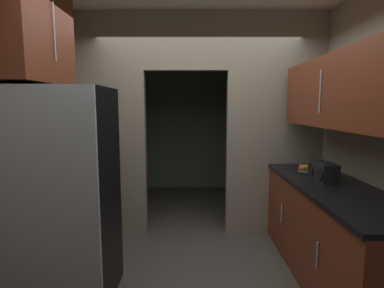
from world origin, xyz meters
name	(u,v)px	position (x,y,z in m)	size (l,w,h in m)	color
kitchen_partition	(203,117)	(0.05, 1.32, 1.52)	(3.17, 0.12, 2.82)	gray
adjoining_room_shell	(196,120)	(0.00, 2.90, 1.41)	(3.17, 2.30, 2.82)	slate
refrigerator	(62,196)	(-1.19, -0.06, 0.91)	(0.84, 0.71, 1.81)	black
lower_cabinet_run	(332,233)	(1.24, 0.18, 0.47)	(0.69, 2.15, 0.93)	maroon
upper_cabinet_counterside	(340,92)	(1.24, 0.18, 1.79)	(0.36, 1.93, 0.64)	maroon
upper_cabinet_fridgeside	(32,25)	(-1.40, 0.04, 2.32)	(0.36, 0.92, 0.95)	maroon
boombox	(323,171)	(1.20, 0.36, 1.02)	(0.17, 0.35, 0.21)	black
book_stack	(305,170)	(1.17, 0.72, 0.97)	(0.15, 0.18, 0.08)	#8C3893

